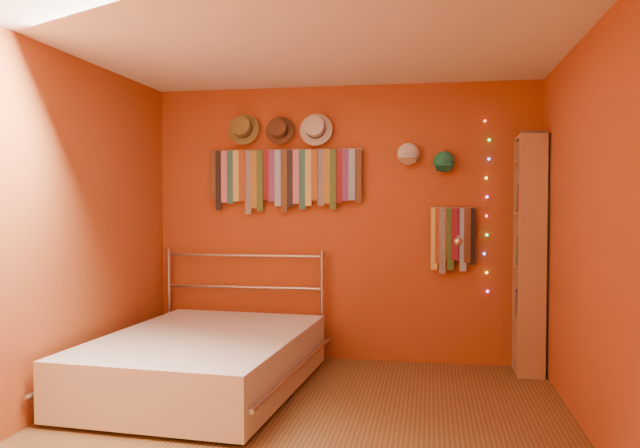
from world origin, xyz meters
The scene contains 16 objects.
ground centered at (0.00, 0.00, 0.00)m, with size 3.50×3.50×0.00m, color brown.
back_wall centered at (0.00, 1.75, 1.25)m, with size 3.50×0.02×2.50m, color #9B3C19.
right_wall centered at (1.75, 0.00, 1.25)m, with size 0.02×3.50×2.50m, color #9B3C19.
left_wall centered at (-1.75, 0.00, 1.25)m, with size 0.02×3.50×2.50m, color #9B3C19.
ceiling centered at (0.00, 0.00, 2.50)m, with size 3.50×3.50×0.02m, color white.
tie_rack centered at (-0.54, 1.68, 1.68)m, with size 1.45×0.03×0.60m.
small_tie_rack centered at (0.99, 1.69, 1.14)m, with size 0.40×0.03×0.58m.
fedora_olive centered at (-0.92, 1.65, 2.13)m, with size 0.30×0.16×0.29m.
fedora_brown centered at (-0.57, 1.66, 2.11)m, with size 0.26×0.14×0.26m.
fedora_white centered at (-0.23, 1.65, 2.11)m, with size 0.30×0.16×0.30m.
cap_white centered at (0.60, 1.70, 1.87)m, with size 0.19×0.24×0.19m.
cap_green centered at (0.91, 1.70, 1.80)m, with size 0.18×0.23×0.18m.
fairy_lights centered at (1.28, 1.71, 1.41)m, with size 0.06×0.02×1.51m.
reading_lamp centered at (1.03, 1.50, 1.11)m, with size 0.08×0.32×0.09m.
bookshelf centered at (1.66, 1.53, 1.02)m, with size 0.25×0.34×2.00m.
bed centered at (-0.91, 0.60, 0.23)m, with size 1.64×2.12×1.00m.
Camera 1 is at (0.79, -3.90, 1.44)m, focal length 35.00 mm.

